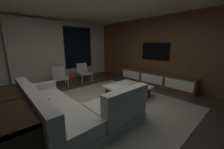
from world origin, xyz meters
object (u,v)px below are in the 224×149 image
(accent_chair_by_curtain, at_px, (59,76))
(mounted_tv, at_px, (155,51))
(accent_chair_near_window, at_px, (83,71))
(media_console, at_px, (155,79))
(sectional_couch, at_px, (69,110))
(coffee_table, at_px, (128,91))
(console_table_behind_couch, at_px, (14,118))
(book_stack_on_coffee_table, at_px, (134,85))
(side_stool, at_px, (72,75))

(accent_chair_by_curtain, distance_m, mounted_tv, 3.94)
(accent_chair_near_window, height_order, accent_chair_by_curtain, same)
(accent_chair_by_curtain, distance_m, media_console, 3.82)
(sectional_couch, distance_m, accent_chair_near_window, 3.37)
(coffee_table, xyz_separation_m, accent_chair_near_window, (-0.02, 2.64, 0.25))
(mounted_tv, distance_m, console_table_behind_couch, 4.93)
(coffee_table, relative_size, console_table_behind_couch, 0.55)
(sectional_couch, xyz_separation_m, book_stack_on_coffee_table, (2.08, -0.03, 0.10))
(side_stool, bearing_deg, book_stack_on_coffee_table, -75.56)
(coffee_table, xyz_separation_m, console_table_behind_couch, (-2.88, 0.02, 0.23))
(coffee_table, height_order, accent_chair_by_curtain, accent_chair_by_curtain)
(sectional_couch, height_order, book_stack_on_coffee_table, sectional_couch)
(accent_chair_near_window, relative_size, side_stool, 1.70)
(book_stack_on_coffee_table, relative_size, console_table_behind_couch, 0.13)
(book_stack_on_coffee_table, xyz_separation_m, side_stool, (-0.70, 2.74, -0.02))
(media_console, relative_size, console_table_behind_couch, 1.48)
(book_stack_on_coffee_table, relative_size, accent_chair_near_window, 0.35)
(media_console, distance_m, mounted_tv, 1.13)
(sectional_couch, relative_size, accent_chair_by_curtain, 3.21)
(book_stack_on_coffee_table, xyz_separation_m, media_console, (1.67, 0.23, -0.14))
(book_stack_on_coffee_table, xyz_separation_m, console_table_behind_couch, (-2.99, 0.16, 0.02))
(side_stool, height_order, mounted_tv, mounted_tv)
(side_stool, distance_m, media_console, 3.45)
(sectional_couch, relative_size, console_table_behind_couch, 1.19)
(accent_chair_by_curtain, bearing_deg, console_table_behind_couch, -124.57)
(accent_chair_near_window, xyz_separation_m, media_console, (1.80, -2.56, -0.18))
(media_console, height_order, mounted_tv, mounted_tv)
(sectional_couch, relative_size, book_stack_on_coffee_table, 9.21)
(coffee_table, height_order, side_stool, side_stool)
(book_stack_on_coffee_table, xyz_separation_m, accent_chair_near_window, (-0.13, 2.78, 0.04))
(accent_chair_near_window, xyz_separation_m, console_table_behind_couch, (-2.86, -2.62, -0.02))
(coffee_table, xyz_separation_m, book_stack_on_coffee_table, (0.11, -0.14, 0.20))
(book_stack_on_coffee_table, distance_m, console_table_behind_couch, 2.99)
(media_console, xyz_separation_m, console_table_behind_couch, (-4.66, -0.06, 0.16))
(coffee_table, height_order, accent_chair_near_window, accent_chair_near_window)
(sectional_couch, xyz_separation_m, side_stool, (1.37, 2.70, 0.08))
(media_console, distance_m, console_table_behind_couch, 4.66)
(coffee_table, bearing_deg, mounted_tv, 8.18)
(mounted_tv, bearing_deg, coffee_table, -171.82)
(sectional_couch, xyz_separation_m, console_table_behind_couch, (-0.91, 0.13, 0.13))
(accent_chair_by_curtain, xyz_separation_m, side_stool, (0.56, 0.07, -0.06))
(accent_chair_near_window, bearing_deg, side_stool, -175.19)
(accent_chair_by_curtain, relative_size, mounted_tv, 0.65)
(side_stool, relative_size, media_console, 0.15)
(coffee_table, distance_m, console_table_behind_couch, 2.89)
(sectional_couch, height_order, media_console, sectional_couch)
(accent_chair_by_curtain, xyz_separation_m, media_console, (2.93, -2.44, -0.18))
(book_stack_on_coffee_table, distance_m, mounted_tv, 2.12)
(sectional_couch, xyz_separation_m, media_console, (3.74, 0.20, -0.04))
(sectional_couch, distance_m, console_table_behind_couch, 0.93)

